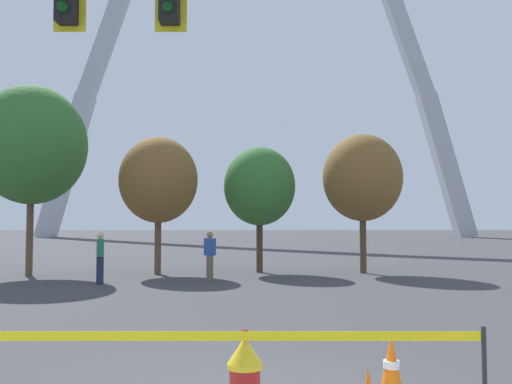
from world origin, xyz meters
TOP-DOWN VIEW (x-y plane):
  - caution_tape_barrier at (-0.22, -1.15)m, footprint 4.32×0.05m
  - traffic_cone_by_hydrant at (1.42, -0.01)m, footprint 0.36×0.36m
  - monument_arch at (0.00, 61.66)m, footprint 54.48×2.15m
  - tree_far_left at (-8.06, 13.54)m, footprint 3.89×3.89m
  - tree_left_mid at (-3.58, 14.04)m, footprint 2.87×2.87m
  - tree_center_left at (0.14, 14.80)m, footprint 2.72×2.72m
  - tree_center_right at (3.99, 14.47)m, footprint 2.97×2.97m
  - pedestrian_walking_left at (-4.77, 10.88)m, footprint 0.27×0.37m
  - pedestrian_standing_center at (-1.47, 11.55)m, footprint 0.38×0.29m

SIDE VIEW (x-z plane):
  - traffic_cone_by_hydrant at x=1.42m, z-range -0.01..0.72m
  - caution_tape_barrier at x=-0.22m, z-range 0.17..1.19m
  - pedestrian_walking_left at x=-4.77m, z-range 0.02..1.61m
  - pedestrian_standing_center at x=-1.47m, z-range 0.02..1.61m
  - tree_center_left at x=0.14m, z-range 0.87..5.63m
  - tree_left_mid at x=-3.58m, z-range 0.92..5.95m
  - tree_center_right at x=3.99m, z-range 0.95..6.15m
  - tree_far_left at x=-8.06m, z-range 1.26..8.06m
  - monument_arch at x=0.00m, z-range -3.31..50.97m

